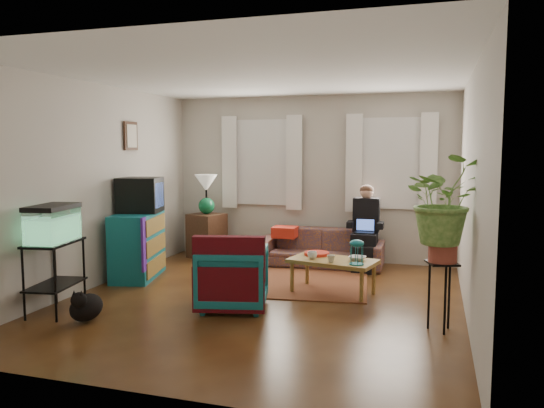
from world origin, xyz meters
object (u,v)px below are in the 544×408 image
(dresser, at_px, (138,245))
(plant_stand, at_px, (441,296))
(coffee_table, at_px, (333,276))
(aquarium_stand, at_px, (55,277))
(sofa, at_px, (320,241))
(side_table, at_px, (207,235))
(armchair, at_px, (233,274))

(dresser, distance_m, plant_stand, 4.11)
(plant_stand, bearing_deg, coffee_table, 141.09)
(coffee_table, height_order, plant_stand, plant_stand)
(aquarium_stand, height_order, plant_stand, aquarium_stand)
(sofa, xyz_separation_m, coffee_table, (0.48, -1.49, -0.16))
(side_table, distance_m, coffee_table, 2.86)
(aquarium_stand, relative_size, plant_stand, 1.14)
(dresser, bearing_deg, sofa, 20.09)
(sofa, relative_size, coffee_table, 1.84)
(aquarium_stand, bearing_deg, plant_stand, -0.65)
(dresser, bearing_deg, aquarium_stand, -103.65)
(coffee_table, xyz_separation_m, plant_stand, (1.26, -1.01, 0.13))
(dresser, xyz_separation_m, coffee_table, (2.72, -0.01, -0.24))
(dresser, bearing_deg, coffee_table, -13.59)
(aquarium_stand, relative_size, coffee_table, 0.76)
(dresser, relative_size, aquarium_stand, 1.28)
(side_table, bearing_deg, sofa, -2.36)
(plant_stand, bearing_deg, dresser, 165.51)
(coffee_table, distance_m, plant_stand, 1.62)
(sofa, relative_size, dresser, 1.90)
(sofa, bearing_deg, dresser, -147.98)
(side_table, xyz_separation_m, aquarium_stand, (-0.35, -3.21, 0.03))
(sofa, height_order, aquarium_stand, aquarium_stand)
(aquarium_stand, bearing_deg, sofa, 44.73)
(armchair, height_order, coffee_table, armchair)
(plant_stand, bearing_deg, side_table, 144.61)
(side_table, bearing_deg, armchair, -60.09)
(sofa, relative_size, plant_stand, 2.77)
(plant_stand, bearing_deg, aquarium_stand, -171.13)
(sofa, distance_m, plant_stand, 3.05)
(side_table, relative_size, dresser, 0.71)
(aquarium_stand, height_order, armchair, aquarium_stand)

